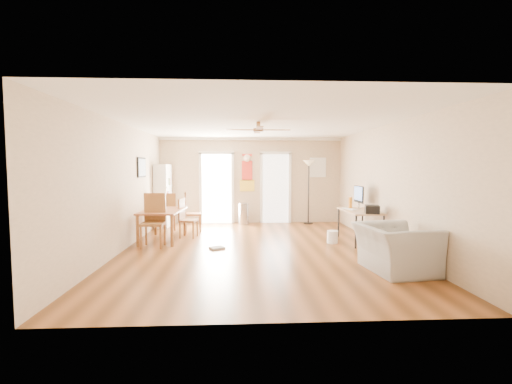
{
  "coord_description": "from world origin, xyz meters",
  "views": [
    {
      "loc": [
        -0.4,
        -7.19,
        1.7
      ],
      "look_at": [
        0.0,
        0.6,
        1.15
      ],
      "focal_mm": 24.57,
      "sensor_mm": 36.0,
      "label": 1
    }
  ],
  "objects": [
    {
      "name": "computer_desk",
      "position": [
        2.36,
        0.58,
        0.36
      ],
      "size": [
        0.67,
        1.35,
        0.72
      ],
      "primitive_type": null,
      "color": "tan",
      "rests_on": "floor"
    },
    {
      "name": "floor_cloth",
      "position": [
        -0.84,
        0.05,
        0.02
      ],
      "size": [
        0.36,
        0.34,
        0.04
      ],
      "primitive_type": "cube",
      "rotation": [
        0.0,
        0.0,
        0.49
      ],
      "color": "#9D9C97",
      "rests_on": "floor"
    },
    {
      "name": "imac",
      "position": [
        2.47,
        0.97,
        0.99
      ],
      "size": [
        0.09,
        0.58,
        0.54
      ],
      "primitive_type": null,
      "rotation": [
        0.0,
        0.0,
        0.02
      ],
      "color": "black",
      "rests_on": "computer_desk"
    },
    {
      "name": "wall_decal",
      "position": [
        -0.13,
        3.48,
        1.55
      ],
      "size": [
        0.46,
        0.03,
        1.1
      ],
      "primitive_type": "cube",
      "color": "red",
      "rests_on": "wall_back"
    },
    {
      "name": "kitchen_doorway",
      "position": [
        -1.05,
        3.48,
        1.05
      ],
      "size": [
        0.9,
        0.1,
        2.1
      ],
      "primitive_type": null,
      "color": "white",
      "rests_on": "wall_back"
    },
    {
      "name": "wall_right",
      "position": [
        2.75,
        0.0,
        1.3
      ],
      "size": [
        0.04,
        7.0,
        2.6
      ],
      "primitive_type": null,
      "color": "beige",
      "rests_on": "floor"
    },
    {
      "name": "crown_molding",
      "position": [
        0.0,
        0.0,
        2.56
      ],
      "size": [
        5.5,
        7.0,
        0.08
      ],
      "primitive_type": null,
      "color": "white",
      "rests_on": "wall_back"
    },
    {
      "name": "wastebasket_a",
      "position": [
        1.71,
        0.47,
        0.14
      ],
      "size": [
        0.25,
        0.25,
        0.28
      ],
      "primitive_type": "cylinder",
      "rotation": [
        0.0,
        0.0,
        0.02
      ],
      "color": "white",
      "rests_on": "floor"
    },
    {
      "name": "wall_left",
      "position": [
        -2.75,
        0.0,
        1.3
      ],
      "size": [
        0.04,
        7.0,
        2.6
      ],
      "primitive_type": null,
      "color": "beige",
      "rests_on": "floor"
    },
    {
      "name": "ceiling_fan",
      "position": [
        0.0,
        -0.3,
        2.43
      ],
      "size": [
        1.24,
        1.24,
        0.2
      ],
      "primitive_type": null,
      "color": "#593819",
      "rests_on": "ceiling"
    },
    {
      "name": "trash_can",
      "position": [
        -0.24,
        3.16,
        0.32
      ],
      "size": [
        0.36,
        0.36,
        0.64
      ],
      "primitive_type": "cylinder",
      "rotation": [
        0.0,
        0.0,
        -0.26
      ],
      "color": "#AEAEB0",
      "rests_on": "floor"
    },
    {
      "name": "dining_chair_far",
      "position": [
        -2.31,
        2.36,
        0.5
      ],
      "size": [
        0.49,
        0.49,
        1.0
      ],
      "primitive_type": null,
      "rotation": [
        0.0,
        0.0,
        3.36
      ],
      "color": "#A27434",
      "rests_on": "floor"
    },
    {
      "name": "ac_grille",
      "position": [
        2.05,
        3.47,
        1.7
      ],
      "size": [
        0.5,
        0.04,
        0.6
      ],
      "primitive_type": "cube",
      "color": "white",
      "rests_on": "wall_back"
    },
    {
      "name": "bathroom_doorway",
      "position": [
        0.75,
        3.48,
        1.05
      ],
      "size": [
        0.8,
        0.1,
        2.1
      ],
      "primitive_type": null,
      "color": "white",
      "rests_on": "wall_back"
    },
    {
      "name": "keyboard",
      "position": [
        2.2,
        0.81,
        0.73
      ],
      "size": [
        0.27,
        0.44,
        0.02
      ],
      "primitive_type": "cube",
      "rotation": [
        0.0,
        0.0,
        0.34
      ],
      "color": "silver",
      "rests_on": "computer_desk"
    },
    {
      "name": "torchiere_lamp",
      "position": [
        1.72,
        3.22,
        0.96
      ],
      "size": [
        0.46,
        0.46,
        1.91
      ],
      "primitive_type": null,
      "rotation": [
        0.0,
        0.0,
        0.34
      ],
      "color": "black",
      "rests_on": "floor"
    },
    {
      "name": "armchair",
      "position": [
        2.15,
        -1.7,
        0.38
      ],
      "size": [
        1.15,
        1.28,
        0.76
      ],
      "primitive_type": "imported",
      "rotation": [
        0.0,
        0.0,
        1.69
      ],
      "color": "#979692",
      "rests_on": "floor"
    },
    {
      "name": "wall_back",
      "position": [
        0.0,
        3.5,
        1.3
      ],
      "size": [
        5.5,
        0.04,
        2.6
      ],
      "primitive_type": null,
      "color": "beige",
      "rests_on": "floor"
    },
    {
      "name": "floor",
      "position": [
        0.0,
        0.0,
        0.0
      ],
      "size": [
        7.0,
        7.0,
        0.0
      ],
      "primitive_type": "plane",
      "color": "brown",
      "rests_on": "ground"
    },
    {
      "name": "framed_poster",
      "position": [
        -2.73,
        1.4,
        1.7
      ],
      "size": [
        0.04,
        0.66,
        0.48
      ],
      "primitive_type": "cube",
      "color": "black",
      "rests_on": "wall_left"
    },
    {
      "name": "wall_front",
      "position": [
        0.0,
        -3.5,
        1.3
      ],
      "size": [
        5.5,
        0.04,
        2.6
      ],
      "primitive_type": null,
      "color": "beige",
      "rests_on": "floor"
    },
    {
      "name": "ceiling",
      "position": [
        0.0,
        0.0,
        2.6
      ],
      "size": [
        5.5,
        7.0,
        0.0
      ],
      "primitive_type": null,
      "color": "silver",
      "rests_on": "floor"
    },
    {
      "name": "dining_chair_right_b",
      "position": [
        -1.6,
        1.29,
        0.47
      ],
      "size": [
        0.45,
        0.45,
        0.94
      ],
      "primitive_type": null,
      "rotation": [
        0.0,
        0.0,
        1.38
      ],
      "color": "#995631",
      "rests_on": "floor"
    },
    {
      "name": "dining_chair_right_a",
      "position": [
        -1.6,
        2.12,
        0.52
      ],
      "size": [
        0.48,
        0.48,
        1.04
      ],
      "primitive_type": null,
      "rotation": [
        0.0,
        0.0,
        1.71
      ],
      "color": "#AA6836",
      "rests_on": "floor"
    },
    {
      "name": "orange_bottle",
      "position": [
        2.3,
        1.06,
        0.86
      ],
      "size": [
        0.11,
        0.11,
        0.27
      ],
      "primitive_type": "cylinder",
      "rotation": [
        0.0,
        0.0,
        0.27
      ],
      "color": "orange",
      "rests_on": "computer_desk"
    },
    {
      "name": "dining_chair_near",
      "position": [
        -2.22,
        0.3,
        0.57
      ],
      "size": [
        0.47,
        0.47,
        1.13
      ],
      "primitive_type": null,
      "rotation": [
        0.0,
        0.0,
        -0.0
      ],
      "color": "olive",
      "rests_on": "floor"
    },
    {
      "name": "printer",
      "position": [
        2.45,
        0.07,
        0.81
      ],
      "size": [
        0.36,
        0.4,
        0.17
      ],
      "primitive_type": "cube",
      "rotation": [
        0.0,
        0.0,
        -0.28
      ],
      "color": "black",
      "rests_on": "computer_desk"
    },
    {
      "name": "bookshelf",
      "position": [
        -2.55,
        2.91,
        0.89
      ],
      "size": [
        0.46,
        0.84,
        1.79
      ],
      "primitive_type": null,
      "rotation": [
        0.0,
        0.0,
        -0.14
      ],
      "color": "silver",
      "rests_on": "floor"
    },
    {
      "name": "dining_table",
      "position": [
        -2.15,
        0.98,
        0.36
      ],
      "size": [
        0.94,
        1.48,
        0.71
      ],
      "primitive_type": null,
      "rotation": [
        0.0,
        0.0,
        -0.06
      ],
      "color": "#A45C34",
      "rests_on": "floor"
    }
  ]
}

